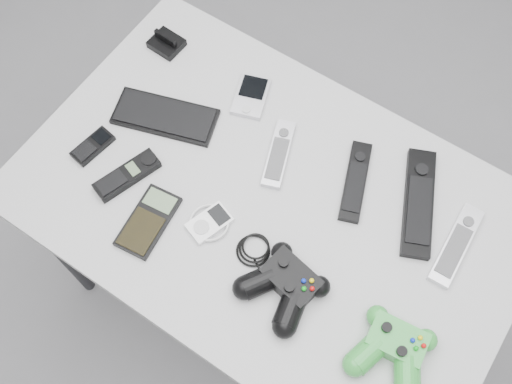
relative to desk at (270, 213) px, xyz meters
The scene contains 15 objects.
floor 0.69m from the desk, 85.75° to the right, with size 3.50×3.50×0.00m, color slate.
desk is the anchor object (origin of this frame).
pda_keyboard 0.34m from the desk, behind, with size 0.24×0.10×0.01m, color black.
dock_bracket 0.51m from the desk, 154.54° to the left, with size 0.08×0.07×0.04m, color black.
pda 0.29m from the desk, 132.88° to the left, with size 0.07×0.11×0.02m, color #BBBAC2.
remote_silver_a 0.14m from the desk, 113.83° to the left, with size 0.04×0.17×0.02m, color #BBBAC2.
remote_black_a 0.21m from the desk, 47.16° to the left, with size 0.05×0.20×0.02m, color black.
remote_black_b 0.34m from the desk, 32.44° to the left, with size 0.06×0.26×0.02m, color black.
remote_silver_b 0.42m from the desk, 18.75° to the left, with size 0.05×0.20×0.02m, color silver.
mobile_phone 0.44m from the desk, 164.71° to the right, with size 0.05×0.10×0.02m, color black.
cordless_handset 0.34m from the desk, 156.75° to the right, with size 0.05×0.15×0.02m, color black.
calculator 0.28m from the desk, 135.49° to the right, with size 0.08×0.16×0.02m, color black.
mp3_player 0.16m from the desk, 124.10° to the right, with size 0.09×0.09×0.02m, color white.
controller_black 0.22m from the desk, 48.08° to the right, with size 0.28×0.17×0.06m, color black, non-canonical shape.
controller_green 0.41m from the desk, 20.21° to the right, with size 0.16×0.17×0.05m, color #268D2F, non-canonical shape.
Camera 1 is at (0.27, -0.39, 1.96)m, focal length 42.00 mm.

